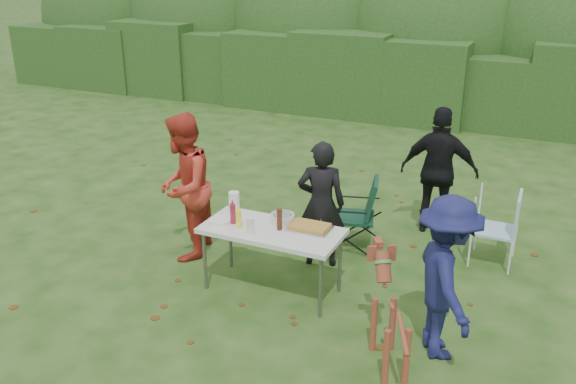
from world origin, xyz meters
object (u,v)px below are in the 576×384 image
at_px(child, 446,278).
at_px(beer_bottle, 279,219).
at_px(camping_chair, 354,213).
at_px(person_cook, 321,204).
at_px(person_black_puffy, 439,171).
at_px(person_red_jacket, 184,187).
at_px(ketchup_bottle, 233,214).
at_px(folding_table, 272,233).
at_px(mustard_bottle, 239,219).
at_px(paper_towel_roll, 234,203).
at_px(dog, 391,321).
at_px(lawn_chair, 495,227).

relative_size(child, beer_bottle, 6.46).
distance_m(child, beer_bottle, 1.86).
xyz_separation_m(camping_chair, beer_bottle, (-0.37, -1.37, 0.40)).
relative_size(person_cook, person_black_puffy, 0.90).
bearing_deg(person_cook, beer_bottle, 60.64).
bearing_deg(camping_chair, person_red_jacket, 14.66).
relative_size(person_red_jacket, beer_bottle, 7.38).
distance_m(person_red_jacket, ketchup_bottle, 0.96).
xyz_separation_m(folding_table, person_cook, (0.24, 0.81, 0.07)).
bearing_deg(person_cook, mustard_bottle, 40.37).
bearing_deg(person_red_jacket, camping_chair, 104.01).
distance_m(person_red_jacket, camping_chair, 2.11).
height_order(child, camping_chair, child).
bearing_deg(beer_bottle, ketchup_bottle, -173.13).
height_order(ketchup_bottle, paper_towel_roll, paper_towel_roll).
xyz_separation_m(child, beer_bottle, (-1.82, 0.37, 0.08)).
relative_size(dog, ketchup_bottle, 4.55).
distance_m(person_black_puffy, paper_towel_roll, 2.79).
xyz_separation_m(person_cook, ketchup_bottle, (-0.68, -0.85, 0.09)).
height_order(lawn_chair, ketchup_bottle, ketchup_bottle).
bearing_deg(dog, person_red_jacket, 39.50).
height_order(child, lawn_chair, child).
distance_m(folding_table, mustard_bottle, 0.38).
distance_m(person_cook, mustard_bottle, 1.09).
bearing_deg(mustard_bottle, person_red_jacket, 155.38).
bearing_deg(paper_towel_roll, person_red_jacket, 168.83).
bearing_deg(person_black_puffy, camping_chair, 42.07).
relative_size(lawn_chair, paper_towel_roll, 3.49).
xyz_separation_m(beer_bottle, paper_towel_roll, (-0.64, 0.17, 0.01)).
bearing_deg(ketchup_bottle, person_cook, 51.31).
relative_size(lawn_chair, beer_bottle, 3.79).
height_order(folding_table, person_red_jacket, person_red_jacket).
bearing_deg(beer_bottle, lawn_chair, 39.91).
bearing_deg(camping_chair, lawn_chair, 174.94).
distance_m(folding_table, person_cook, 0.84).
xyz_separation_m(person_cook, child, (1.66, -1.16, 0.02)).
height_order(child, dog, child).
height_order(lawn_chair, mustard_bottle, mustard_bottle).
xyz_separation_m(person_black_puffy, child, (0.62, -2.64, -0.07)).
relative_size(person_red_jacket, child, 1.14).
xyz_separation_m(folding_table, dog, (1.53, -0.76, -0.21)).
height_order(dog, beer_bottle, beer_bottle).
bearing_deg(beer_bottle, dog, -28.26).
relative_size(folding_table, ketchup_bottle, 6.82).
bearing_deg(child, folding_table, 50.73).
distance_m(ketchup_bottle, paper_towel_roll, 0.26).
bearing_deg(folding_table, dog, -26.47).
distance_m(ketchup_bottle, beer_bottle, 0.53).
relative_size(person_black_puffy, lawn_chair, 1.86).
height_order(person_cook, person_red_jacket, person_red_jacket).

